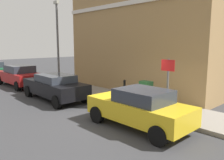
{
  "coord_description": "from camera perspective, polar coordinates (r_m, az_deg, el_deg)",
  "views": [
    {
      "loc": [
        -6.56,
        -6.31,
        3.02
      ],
      "look_at": [
        1.29,
        2.02,
        1.2
      ],
      "focal_mm": 36.61,
      "sensor_mm": 36.0,
      "label": 1
    }
  ],
  "objects": [
    {
      "name": "car_red",
      "position": [
        17.68,
        -22.05,
        1.09
      ],
      "size": [
        1.89,
        4.45,
        1.51
      ],
      "rotation": [
        0.0,
        0.0,
        1.57
      ],
      "color": "maroon",
      "rests_on": "ground"
    },
    {
      "name": "lamppost",
      "position": [
        16.39,
        -13.41,
        9.78
      ],
      "size": [
        0.2,
        0.44,
        5.72
      ],
      "color": "#59595B",
      "rests_on": "sidewalk"
    },
    {
      "name": "sidewalk",
      "position": [
        15.28,
        -8.35,
        -2.18
      ],
      "size": [
        2.41,
        30.0,
        0.15
      ],
      "primitive_type": "cube",
      "color": "gray",
      "rests_on": "ground"
    },
    {
      "name": "bollard_near_cabinet",
      "position": [
        11.85,
        3.13,
        -2.25
      ],
      "size": [
        0.14,
        0.14,
        1.04
      ],
      "color": "black",
      "rests_on": "sidewalk"
    },
    {
      "name": "street_sign",
      "position": [
        9.14,
        13.74,
        0.22
      ],
      "size": [
        0.08,
        0.6,
        2.3
      ],
      "color": "#59595B",
      "rests_on": "sidewalk"
    },
    {
      "name": "ground",
      "position": [
        9.6,
        2.7,
        -9.33
      ],
      "size": [
        80.0,
        80.0,
        0.0
      ],
      "primitive_type": "plane",
      "color": "#38383A"
    },
    {
      "name": "corner_building",
      "position": [
        16.32,
        11.59,
        12.33
      ],
      "size": [
        7.15,
        10.22,
        8.02
      ],
      "color": "#9E7A4C",
      "rests_on": "ground"
    },
    {
      "name": "car_black",
      "position": [
        12.75,
        -14.09,
        -1.53
      ],
      "size": [
        1.92,
        4.48,
        1.4
      ],
      "rotation": [
        0.0,
        0.0,
        1.55
      ],
      "color": "black",
      "rests_on": "ground"
    },
    {
      "name": "car_yellow",
      "position": [
        8.35,
        6.91,
        -6.84
      ],
      "size": [
        1.78,
        3.94,
        1.44
      ],
      "rotation": [
        0.0,
        0.0,
        1.57
      ],
      "color": "gold",
      "rests_on": "ground"
    },
    {
      "name": "utility_cabinet",
      "position": [
        10.84,
        8.43,
        -3.54
      ],
      "size": [
        0.46,
        0.61,
        1.15
      ],
      "color": "#1E4C28",
      "rests_on": "sidewalk"
    }
  ]
}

